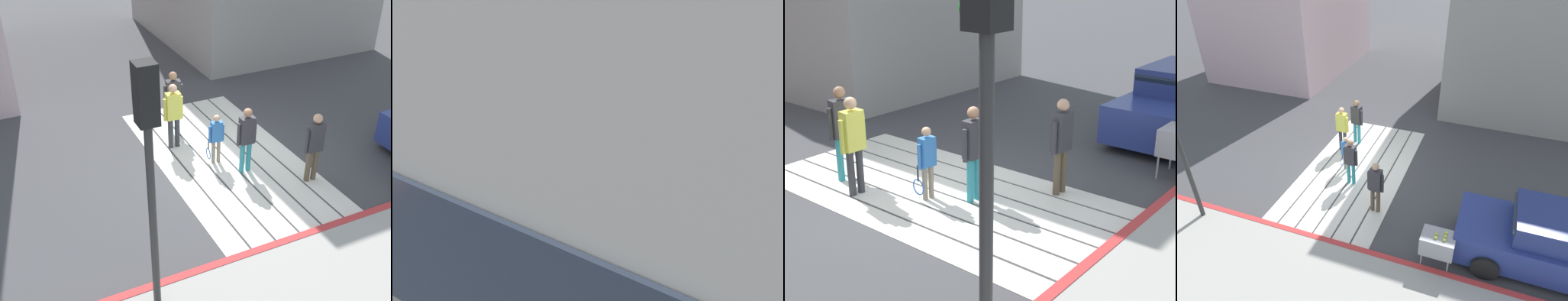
# 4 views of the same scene
# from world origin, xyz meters

# --- Properties ---
(ground_plane) EXTENTS (120.00, 120.00, 0.00)m
(ground_plane) POSITION_xyz_m (0.00, 0.00, 0.00)
(ground_plane) COLOR #424244
(crosswalk_stripes) EXTENTS (6.40, 3.25, 0.01)m
(crosswalk_stripes) POSITION_xyz_m (0.00, 0.00, 0.01)
(crosswalk_stripes) COLOR silver
(crosswalk_stripes) RESTS_ON ground
(curb_painted) EXTENTS (0.16, 40.00, 0.13)m
(curb_painted) POSITION_xyz_m (-3.25, 0.00, 0.07)
(curb_painted) COLOR #BC3333
(curb_painted) RESTS_ON ground
(traffic_light_corner) EXTENTS (0.39, 0.28, 4.24)m
(traffic_light_corner) POSITION_xyz_m (-3.58, 3.19, 3.04)
(traffic_light_corner) COLOR #2D2D2D
(traffic_light_corner) RESTS_ON ground
(pedestrian_adult_lead) EXTENTS (0.24, 0.49, 1.68)m
(pedestrian_adult_lead) POSITION_xyz_m (-1.64, -1.29, 0.98)
(pedestrian_adult_lead) COLOR brown
(pedestrian_adult_lead) RESTS_ON ground
(pedestrian_adult_trailing) EXTENTS (0.29, 0.50, 1.75)m
(pedestrian_adult_trailing) POSITION_xyz_m (1.70, 0.65, 1.02)
(pedestrian_adult_trailing) COLOR teal
(pedestrian_adult_trailing) RESTS_ON ground
(pedestrian_adult_side) EXTENTS (0.24, 0.50, 1.72)m
(pedestrian_adult_side) POSITION_xyz_m (1.04, 0.93, 1.00)
(pedestrian_adult_side) COLOR #333338
(pedestrian_adult_side) RESTS_ON ground
(pedestrian_teen_behind) EXTENTS (0.22, 0.48, 1.63)m
(pedestrian_teen_behind) POSITION_xyz_m (-0.69, -0.13, 0.95)
(pedestrian_teen_behind) COLOR teal
(pedestrian_teen_behind) RESTS_ON ground
(pedestrian_child_with_racket) EXTENTS (0.29, 0.40, 1.28)m
(pedestrian_child_with_racket) POSITION_xyz_m (-0.05, 0.32, 0.72)
(pedestrian_child_with_racket) COLOR gray
(pedestrian_child_with_racket) RESTS_ON ground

